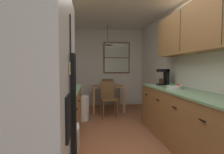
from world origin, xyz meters
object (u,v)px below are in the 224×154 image
microwave_over_range (25,26)px  fruit_bowl (175,87)px  coffee_maker (164,77)px  dining_chair_far (107,91)px  refrigerator (10,141)px  trash_bin (82,108)px  dining_chair_near (108,97)px  table_serving_bowl (107,85)px  storage_canister (51,89)px  dining_table (108,90)px  stove_range (41,149)px

microwave_over_range → fruit_bowl: microwave_over_range is taller
coffee_maker → dining_chair_far: bearing=113.7°
refrigerator → dining_chair_far: 4.90m
dining_chair_far → trash_bin: (-0.79, -1.53, -0.21)m
dining_chair_near → table_serving_bowl: dining_chair_near is taller
storage_canister → dining_table: bearing=70.4°
dining_table → fruit_bowl: fruit_bowl is taller
table_serving_bowl → fruit_bowl: bearing=-68.5°
refrigerator → dining_chair_far: size_ratio=1.90×
refrigerator → table_serving_bowl: bearing=76.7°
trash_bin → refrigerator: bearing=-94.7°
stove_range → microwave_over_range: microwave_over_range is taller
dining_chair_near → coffee_maker: coffee_maker is taller
microwave_over_range → storage_canister: (0.11, 0.53, -0.65)m
trash_bin → storage_canister: bearing=-98.6°
storage_canister → table_serving_bowl: size_ratio=1.16×
refrigerator → dining_chair_near: bearing=74.9°
dining_chair_far → storage_canister: (-1.09, -3.52, 0.51)m
refrigerator → storage_canister: refrigerator is taller
microwave_over_range → coffee_maker: bearing=39.6°
dining_chair_far → refrigerator: bearing=-102.5°
trash_bin → fruit_bowl: bearing=-40.4°
dining_chair_far → trash_bin: dining_chair_far is taller
refrigerator → coffee_maker: refrigerator is taller
dining_table → table_serving_bowl: 0.15m
table_serving_bowl → stove_range: bearing=-106.5°
coffee_maker → fruit_bowl: coffee_maker is taller
dining_chair_near → dining_chair_far: 1.25m
refrigerator → microwave_over_range: bearing=101.3°
refrigerator → stove_range: size_ratio=1.55×
dining_chair_far → coffee_maker: bearing=-66.3°
table_serving_bowl → coffee_maker: bearing=-57.6°
table_serving_bowl → microwave_over_range: bearing=-108.2°
fruit_bowl → table_serving_bowl: bearing=111.5°
stove_range → dining_chair_far: stove_range is taller
microwave_over_range → storage_canister: size_ratio=2.98×
stove_range → coffee_maker: (2.07, 1.80, 0.61)m
microwave_over_range → dining_chair_far: microwave_over_range is taller
refrigerator → trash_bin: 3.29m
refrigerator → dining_chair_far: refrigerator is taller
dining_table → trash_bin: size_ratio=1.55×
stove_range → refrigerator: bearing=-87.6°
dining_chair_far → fruit_bowl: bearing=-73.7°
microwave_over_range → dining_chair_far: bearing=73.5°
dining_chair_near → table_serving_bowl: size_ratio=4.96×
storage_canister → fruit_bowl: (1.95, 0.58, -0.07)m
stove_range → trash_bin: 2.53m
stove_range → table_serving_bowl: 3.61m
dining_table → fruit_bowl: (0.92, -2.32, 0.32)m
refrigerator → dining_table: bearing=76.5°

